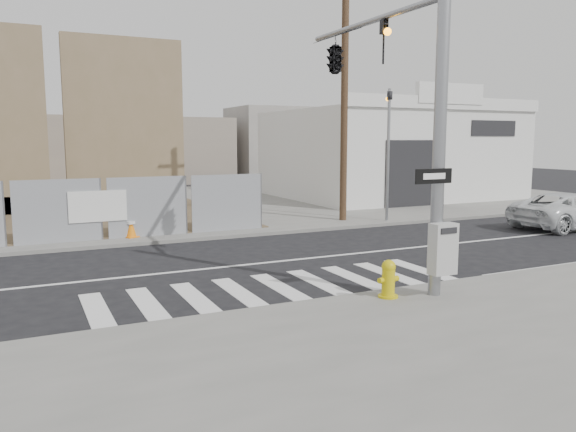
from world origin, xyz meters
name	(u,v)px	position (x,y,z in m)	size (l,w,h in m)	color
ground	(241,265)	(0.00, 0.00, 0.00)	(100.00, 100.00, 0.00)	black
sidewalk_far	(139,207)	(0.00, 14.00, 0.06)	(50.00, 20.00, 0.12)	slate
signal_pole	(365,80)	(2.49, -2.05, 4.78)	(0.96, 5.87, 7.00)	gray
far_signal_pole	(388,136)	(8.00, 4.60, 3.48)	(0.16, 0.20, 5.60)	gray
concrete_wall_right	(126,139)	(-0.50, 14.08, 3.38)	(5.50, 1.30, 8.00)	brown
auto_shop	(388,154)	(14.00, 12.97, 2.54)	(12.00, 10.20, 5.95)	silver
utility_pole_right	(344,92)	(6.50, 5.50, 5.20)	(1.60, 0.28, 10.00)	#4E3624
fire_hydrant	(388,279)	(1.50, -4.56, 0.51)	(0.50, 0.49, 0.79)	#CBB70B
suv	(571,210)	(13.56, 0.56, 0.68)	(2.25, 4.88, 1.36)	silver
traffic_cone_d	(131,226)	(-1.98, 5.03, 0.50)	(0.53, 0.53, 0.77)	orange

